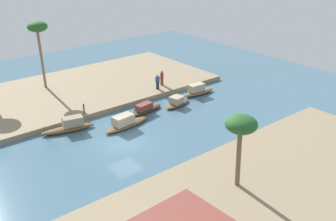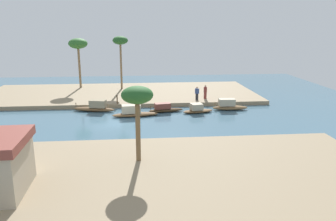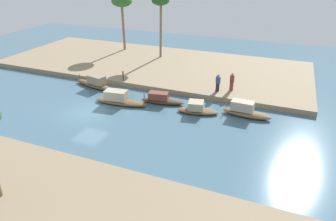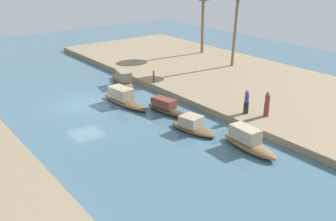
% 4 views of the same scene
% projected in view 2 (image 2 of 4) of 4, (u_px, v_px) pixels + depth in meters
% --- Properties ---
extents(river_water, '(63.93, 63.93, 0.00)m').
position_uv_depth(river_water, '(116.00, 123.00, 33.75)').
color(river_water, '#476B7F').
rests_on(river_water, ground).
extents(riverbank_left, '(36.75, 14.63, 0.48)m').
position_uv_depth(riverbank_left, '(121.00, 94.00, 46.80)').
color(riverbank_left, '#937F60').
rests_on(riverbank_left, ground).
extents(riverbank_right, '(36.75, 14.63, 0.48)m').
position_uv_depth(riverbank_right, '(103.00, 183.00, 20.58)').
color(riverbank_right, '#937F60').
rests_on(riverbank_right, ground).
extents(sampan_near_left_bank, '(4.06, 1.59, 1.05)m').
position_uv_depth(sampan_near_left_bank, '(165.00, 109.00, 37.97)').
color(sampan_near_left_bank, '#47331E').
rests_on(sampan_near_left_bank, river_water).
extents(sampan_upstream_small, '(4.94, 2.10, 1.32)m').
position_uv_depth(sampan_upstream_small, '(95.00, 107.00, 38.25)').
color(sampan_upstream_small, brown).
rests_on(sampan_upstream_small, river_water).
extents(sampan_with_red_awning, '(3.66, 1.90, 1.06)m').
position_uv_depth(sampan_with_red_awning, '(197.00, 109.00, 37.68)').
color(sampan_with_red_awning, brown).
rests_on(sampan_with_red_awning, river_water).
extents(sampan_foreground, '(5.07, 1.73, 1.28)m').
position_uv_depth(sampan_foreground, '(134.00, 112.00, 36.15)').
color(sampan_foreground, brown).
rests_on(sampan_foreground, river_water).
extents(sampan_with_tall_canopy, '(4.09, 1.34, 1.31)m').
position_uv_depth(sampan_with_tall_canopy, '(229.00, 106.00, 38.91)').
color(sampan_with_tall_canopy, brown).
rests_on(sampan_with_tall_canopy, river_water).
extents(person_on_near_bank, '(0.50, 0.50, 1.75)m').
position_uv_depth(person_on_near_bank, '(205.00, 93.00, 42.43)').
color(person_on_near_bank, brown).
rests_on(person_on_near_bank, riverbank_left).
extents(person_by_mooring, '(0.50, 0.51, 1.69)m').
position_uv_depth(person_by_mooring, '(197.00, 94.00, 41.63)').
color(person_by_mooring, '#232328').
rests_on(person_by_mooring, riverbank_left).
extents(mooring_post, '(0.14, 0.14, 1.03)m').
position_uv_depth(mooring_post, '(117.00, 99.00, 39.97)').
color(mooring_post, '#4C3823').
rests_on(mooring_post, riverbank_left).
extents(palm_tree_left_near, '(2.17, 2.17, 7.53)m').
position_uv_depth(palm_tree_left_near, '(120.00, 43.00, 47.73)').
color(palm_tree_left_near, '#7F6647').
rests_on(palm_tree_left_near, riverbank_left).
extents(palm_tree_left_far, '(2.73, 2.73, 7.20)m').
position_uv_depth(palm_tree_left_far, '(78.00, 45.00, 48.54)').
color(palm_tree_left_far, '#7F6647').
rests_on(palm_tree_left_far, riverbank_left).
extents(palm_tree_right_tall, '(2.14, 2.14, 5.22)m').
position_uv_depth(palm_tree_right_tall, '(137.00, 98.00, 22.34)').
color(palm_tree_right_tall, brown).
rests_on(palm_tree_right_tall, riverbank_right).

